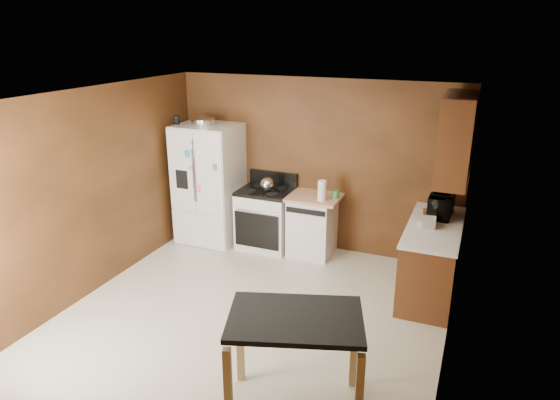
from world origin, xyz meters
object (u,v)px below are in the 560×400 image
Objects in this scene: roasting_pan at (203,121)px; microwave at (442,205)px; toaster at (429,219)px; pen_cup at (177,120)px; kettle at (267,184)px; paper_towel at (322,191)px; green_canister at (335,194)px; gas_range at (266,218)px; island at (295,332)px; dishwasher at (312,225)px; refrigerator at (209,184)px.

microwave is (3.43, -0.07, -0.81)m from roasting_pan.
roasting_pan is at bearing 164.62° from toaster.
toaster is (3.69, -0.34, -0.88)m from pen_cup.
kettle is (1.01, -0.01, -0.84)m from roasting_pan.
roasting_pan is at bearing 21.17° from pen_cup.
paper_towel is 1.16× the size of toaster.
paper_towel is (0.85, -0.05, 0.03)m from kettle.
roasting_pan is 3.27× the size of green_canister.
pen_cup is at bearing -171.79° from gas_range.
roasting_pan is 0.28× the size of island.
roasting_pan reaches higher than paper_towel.
island is (0.88, -3.02, 0.30)m from dishwasher.
toaster reaches higher than island.
paper_towel is 1.81m from refrigerator.
paper_towel is 0.32× the size of dishwasher.
refrigerator reaches higher than dishwasher.
gas_range is (-2.37, 0.53, -0.53)m from toaster.
roasting_pan is 3.53m from microwave.
green_canister reaches higher than dishwasher.
dishwasher is (2.05, 0.22, -1.41)m from pen_cup.
paper_towel reaches higher than dishwasher.
pen_cup is 0.46× the size of paper_towel.
island is (1.55, -2.94, -0.25)m from kettle.
roasting_pan is at bearing 169.72° from refrigerator.
paper_towel reaches higher than kettle.
roasting_pan is 3.47m from toaster.
paper_towel is at bearing -37.24° from dishwasher.
refrigerator reaches higher than kettle.
refrigerator is (-3.38, 0.06, -0.14)m from microwave.
kettle is 0.41× the size of microwave.
toaster is 0.14× the size of refrigerator.
refrigerator is at bearing -10.28° from roasting_pan.
gas_range is (1.33, 0.19, -1.40)m from pen_cup.
paper_towel is 2.60× the size of green_canister.
island is (-0.77, -2.46, -0.23)m from toaster.
microwave is 0.45× the size of gas_range.
gas_range is (0.96, 0.05, -1.38)m from roasting_pan.
pen_cup is 1.63m from kettle.
kettle reaches higher than island.
dishwasher is (-1.65, 0.56, -0.54)m from toaster.
paper_towel is 0.26× the size of gas_range.
island is at bearing -73.75° from dishwasher.
roasting_pan is 0.72× the size of microwave.
pen_cup is at bearing 95.16° from microwave.
pen_cup reaches higher than gas_range.
kettle is at bearing -172.96° from dishwasher.
pen_cup reaches higher than island.
green_canister is 1.95m from refrigerator.
microwave is at bearing -0.51° from paper_towel.
toaster is at bearing 170.32° from microwave.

